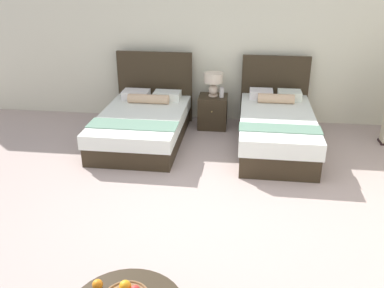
{
  "coord_description": "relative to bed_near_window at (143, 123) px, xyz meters",
  "views": [
    {
      "loc": [
        0.5,
        -3.91,
        2.64
      ],
      "look_at": [
        -0.07,
        0.62,
        0.64
      ],
      "focal_mm": 39.13,
      "sensor_mm": 36.0,
      "label": 1
    }
  ],
  "objects": [
    {
      "name": "wall_back",
      "position": [
        1.04,
        1.19,
        0.99
      ],
      "size": [
        10.28,
        0.12,
        2.55
      ],
      "primitive_type": "cube",
      "color": "beige",
      "rests_on": "ground"
    },
    {
      "name": "bed_near_window",
      "position": [
        0.0,
        0.0,
        0.0
      ],
      "size": [
        1.32,
        2.09,
        1.22
      ],
      "color": "#312618",
      "rests_on": "ground"
    },
    {
      "name": "loose_orange",
      "position": [
        0.56,
        -3.82,
        0.21
      ],
      "size": [
        0.08,
        0.08,
        0.08
      ],
      "color": "orange",
      "rests_on": "coffee_table"
    },
    {
      "name": "ground_plane",
      "position": [
        1.04,
        -2.16,
        -0.29
      ],
      "size": [
        10.28,
        10.29,
        0.02
      ],
      "primitive_type": "cube",
      "color": "#AF9A92"
    },
    {
      "name": "bed_near_corner",
      "position": [
        2.08,
        -0.01,
        0.03
      ],
      "size": [
        1.13,
        2.2,
        1.2
      ],
      "color": "#312618",
      "rests_on": "ground"
    },
    {
      "name": "table_lamp",
      "position": [
        1.05,
        0.72,
        0.53
      ],
      "size": [
        0.32,
        0.32,
        0.39
      ],
      "color": "beige",
      "rests_on": "nightstand"
    },
    {
      "name": "vase",
      "position": [
        1.2,
        0.66,
        0.35
      ],
      "size": [
        0.07,
        0.07,
        0.17
      ],
      "color": "silver",
      "rests_on": "nightstand"
    },
    {
      "name": "nightstand",
      "position": [
        1.05,
        0.7,
        -0.01
      ],
      "size": [
        0.48,
        0.5,
        0.55
      ],
      "color": "#312618",
      "rests_on": "ground"
    }
  ]
}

